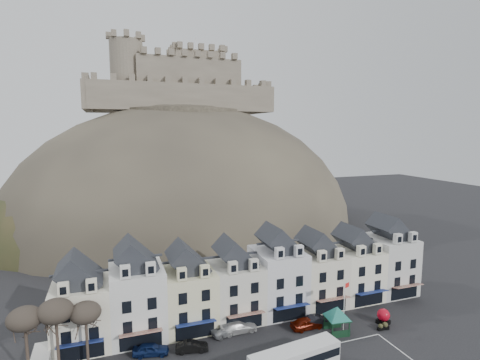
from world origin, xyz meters
name	(u,v)px	position (x,y,z in m)	size (l,w,h in m)	color
townhouse_terrace	(258,278)	(0.15, 15.97, 5.30)	(54.40, 9.35, 11.80)	white
castle_hill	(190,226)	(1.25, 68.95, 0.11)	(100.00, 76.00, 68.00)	#353029
castle	(180,83)	(0.51, 75.93, 40.19)	(50.20, 22.20, 22.00)	#675D4F
tree_left_far	(25,319)	(-29.00, 10.50, 6.90)	(3.61, 3.61, 8.24)	#342821
tree_left_mid	(55,312)	(-26.00, 10.50, 7.24)	(3.78, 3.78, 8.64)	#342821
tree_left_near	(85,313)	(-23.00, 10.50, 6.55)	(3.43, 3.43, 7.84)	#342821
bus	(295,360)	(-1.29, 1.53, 1.69)	(11.06, 3.84, 3.06)	#262628
bus_shelter	(337,312)	(7.99, 7.20, 2.88)	(5.80, 5.80, 3.71)	black
red_buoy	(383,316)	(15.54, 7.06, 1.10)	(1.81, 1.81, 2.15)	black
flagpole	(345,304)	(8.88, 6.89, 4.05)	(0.96, 0.43, 7.09)	silver
white_van	(42,360)	(-27.92, 12.00, 1.02)	(2.00, 4.47, 2.03)	silver
planter_west	(385,326)	(14.73, 5.73, 0.49)	(1.11, 0.72, 1.03)	black
planter_east	(381,327)	(14.00, 5.75, 0.43)	(0.90, 0.63, 0.90)	black
car_navy	(151,349)	(-16.00, 10.48, 0.73)	(1.73, 4.30, 1.46)	#0E1B46
car_black	(192,347)	(-11.17, 9.50, 0.66)	(1.39, 3.98, 1.31)	black
car_silver	(229,328)	(-5.60, 12.00, 0.71)	(2.35, 5.01, 1.41)	gray
car_white	(238,327)	(-4.38, 11.84, 0.76)	(2.14, 5.27, 1.53)	silver
car_maroon	(307,323)	(4.80, 9.50, 0.78)	(1.85, 4.60, 1.57)	#510F04
car_charcoal	(318,321)	(6.51, 9.50, 0.76)	(1.61, 4.63, 1.52)	black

